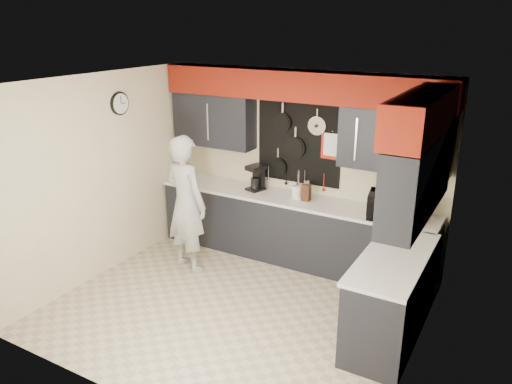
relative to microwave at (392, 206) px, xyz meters
The scene contains 10 objects.
ground 2.21m from the microwave, 135.65° to the right, with size 4.00×4.00×0.00m, color beige.
back_wall_assembly 1.68m from the microwave, 169.75° to the left, with size 4.00×0.36×2.60m.
right_wall_assembly 1.47m from the microwave, 66.64° to the right, with size 0.36×3.50×2.60m.
left_wall_assembly 3.64m from the microwave, 158.42° to the right, with size 0.05×3.50×2.60m.
base_cabinets 1.11m from the microwave, 166.06° to the right, with size 3.95×2.20×0.92m.
microwave is the anchor object (origin of this frame).
knife_block 1.16m from the microwave, behind, with size 0.10×0.10×0.22m, color #381D11.
utensil_crock 1.32m from the microwave, behind, with size 0.14×0.14×0.18m, color white.
coffee_maker 1.97m from the microwave, behind, with size 0.26×0.29×0.36m.
person 2.61m from the microwave, 161.79° to the right, with size 0.67×0.44×1.84m, color #AFAFAD.
Camera 1 is at (2.71, -4.32, 3.21)m, focal length 35.00 mm.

